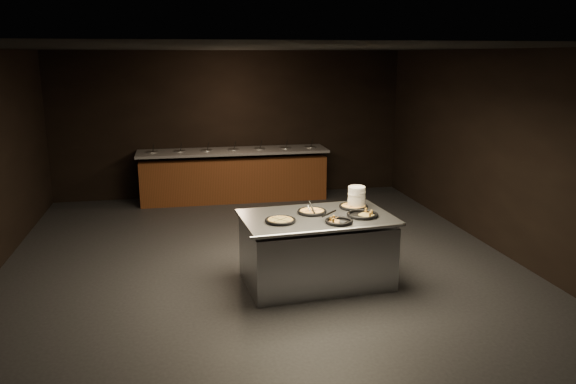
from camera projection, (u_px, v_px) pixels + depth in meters
name	position (u px, v px, depth m)	size (l,w,h in m)	color
room	(260.00, 160.00, 7.46)	(7.02, 8.02, 2.92)	black
salad_bar	(234.00, 178.00, 11.10)	(3.70, 0.83, 1.18)	#582914
serving_counter	(316.00, 251.00, 7.03)	(1.92, 1.32, 0.88)	#B6B9BE
plate_stack	(357.00, 197.00, 7.29)	(0.23, 0.23, 0.27)	white
pan_veggie_whole	(280.00, 220.00, 6.67)	(0.37, 0.37, 0.04)	black
pan_cheese_whole	(312.00, 211.00, 7.05)	(0.37, 0.37, 0.04)	black
pan_cheese_slices_a	(353.00, 206.00, 7.28)	(0.38, 0.38, 0.04)	black
pan_cheese_slices_b	(339.00, 221.00, 6.63)	(0.34, 0.34, 0.04)	black
pan_veggie_slices	(362.00, 215.00, 6.91)	(0.39, 0.39, 0.04)	black
server_left	(310.00, 208.00, 7.00)	(0.11, 0.31, 0.15)	#B6B9BE
server_right	(332.00, 216.00, 6.65)	(0.27, 0.24, 0.16)	#B6B9BE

